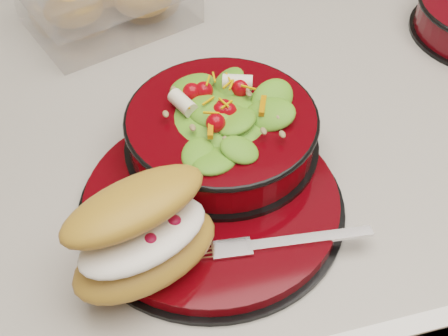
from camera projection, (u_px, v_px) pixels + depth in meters
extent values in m
cube|color=beige|center=(304.00, 277.00, 1.20)|extent=(1.16, 0.66, 0.86)
cube|color=#AAA69B|center=(334.00, 98.00, 0.87)|extent=(1.24, 0.74, 0.04)
cylinder|color=black|center=(212.00, 206.00, 0.71)|extent=(0.30, 0.30, 0.01)
cylinder|color=#550206|center=(211.00, 200.00, 0.70)|extent=(0.29, 0.29, 0.01)
torus|color=black|center=(222.00, 203.00, 0.69)|extent=(0.16, 0.16, 0.01)
cylinder|color=black|center=(222.00, 145.00, 0.75)|extent=(0.23, 0.23, 0.01)
cylinder|color=#550206|center=(222.00, 130.00, 0.73)|extent=(0.22, 0.22, 0.04)
torus|color=black|center=(222.00, 118.00, 0.71)|extent=(0.23, 0.23, 0.01)
ellipsoid|color=#488D27|center=(222.00, 120.00, 0.72)|extent=(0.19, 0.19, 0.07)
sphere|color=red|center=(261.00, 85.00, 0.69)|extent=(0.02, 0.02, 0.02)
sphere|color=red|center=(237.00, 68.00, 0.71)|extent=(0.02, 0.02, 0.02)
sphere|color=red|center=(203.00, 69.00, 0.71)|extent=(0.02, 0.02, 0.02)
sphere|color=red|center=(181.00, 87.00, 0.69)|extent=(0.02, 0.02, 0.02)
sphere|color=red|center=(189.00, 110.00, 0.67)|extent=(0.02, 0.02, 0.02)
sphere|color=red|center=(223.00, 120.00, 0.65)|extent=(0.02, 0.02, 0.02)
sphere|color=red|center=(255.00, 108.00, 0.67)|extent=(0.02, 0.02, 0.02)
cylinder|color=silver|center=(238.00, 66.00, 0.72)|extent=(0.03, 0.04, 0.02)
cylinder|color=silver|center=(182.00, 87.00, 0.69)|extent=(0.04, 0.03, 0.02)
cube|color=orange|center=(210.00, 112.00, 0.66)|extent=(0.03, 0.03, 0.01)
cube|color=orange|center=(264.00, 90.00, 0.69)|extent=(0.03, 0.02, 0.01)
ellipsoid|color=#BA7B39|center=(146.00, 254.00, 0.61)|extent=(0.18, 0.14, 0.04)
ellipsoid|color=white|center=(143.00, 237.00, 0.59)|extent=(0.15, 0.11, 0.02)
ellipsoid|color=#BA7B39|center=(137.00, 204.00, 0.59)|extent=(0.17, 0.12, 0.04)
sphere|color=#AC0C25|center=(117.00, 238.00, 0.59)|extent=(0.02, 0.02, 0.02)
sphere|color=#AC0C25|center=(151.00, 241.00, 0.58)|extent=(0.02, 0.02, 0.02)
sphere|color=#AC0C25|center=(174.00, 223.00, 0.60)|extent=(0.02, 0.02, 0.02)
sphere|color=#AC0C25|center=(129.00, 225.00, 0.60)|extent=(0.02, 0.02, 0.02)
sphere|color=#191947|center=(132.00, 229.00, 0.59)|extent=(0.01, 0.01, 0.01)
sphere|color=#191947|center=(156.00, 228.00, 0.59)|extent=(0.01, 0.01, 0.01)
sphere|color=#191947|center=(143.00, 237.00, 0.59)|extent=(0.01, 0.01, 0.01)
cube|color=silver|center=(310.00, 239.00, 0.65)|extent=(0.14, 0.03, 0.00)
cube|color=silver|center=(232.00, 248.00, 0.64)|extent=(0.04, 0.03, 0.00)
cube|color=white|center=(109.00, 7.00, 0.95)|extent=(0.28, 0.24, 0.05)
ellipsoid|color=#BA7B39|center=(73.00, 10.00, 0.94)|extent=(0.09, 0.07, 0.04)
ellipsoid|color=#BA7B39|center=(143.00, 0.00, 0.95)|extent=(0.09, 0.07, 0.04)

